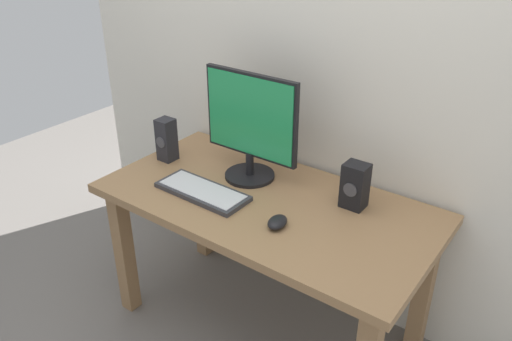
% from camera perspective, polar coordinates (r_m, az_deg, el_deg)
% --- Properties ---
extents(ground_plane, '(6.00, 6.00, 0.00)m').
position_cam_1_polar(ground_plane, '(2.59, 0.97, -16.95)').
color(ground_plane, slate).
extents(desk, '(1.42, 0.73, 0.72)m').
position_cam_1_polar(desk, '(2.20, 1.10, -5.66)').
color(desk, '#936D47').
rests_on(desk, ground_plane).
extents(monitor, '(0.47, 0.23, 0.48)m').
position_cam_1_polar(monitor, '(2.21, -0.61, 5.10)').
color(monitor, black).
rests_on(monitor, desk).
extents(keyboard_primary, '(0.42, 0.17, 0.02)m').
position_cam_1_polar(keyboard_primary, '(2.19, -6.00, -2.33)').
color(keyboard_primary, '#333338').
rests_on(keyboard_primary, desk).
extents(mouse, '(0.08, 0.11, 0.04)m').
position_cam_1_polar(mouse, '(1.97, 2.40, -5.78)').
color(mouse, black).
rests_on(mouse, desk).
extents(speaker_right, '(0.10, 0.09, 0.19)m').
position_cam_1_polar(speaker_right, '(2.09, 10.98, -1.67)').
color(speaker_right, black).
rests_on(speaker_right, desk).
extents(speaker_left, '(0.08, 0.08, 0.21)m').
position_cam_1_polar(speaker_left, '(2.47, -9.95, 3.40)').
color(speaker_left, '#232328').
rests_on(speaker_left, desk).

